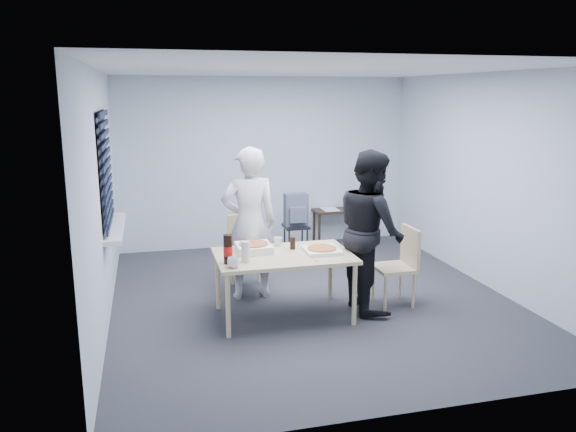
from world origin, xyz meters
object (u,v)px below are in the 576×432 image
object	(u,v)px
dining_table	(284,260)
side_table	(339,214)
mug_b	(278,241)
chair_far	(246,246)
stool	(296,232)
person_black	(370,230)
soda_bottle	(228,250)
backpack	(296,210)
chair_right	(401,260)
person_white	(250,224)
mug_a	(234,263)

from	to	relation	value
dining_table	side_table	xyz separation A→B (m)	(1.58, 2.73, -0.16)
dining_table	mug_b	xyz separation A→B (m)	(0.02, 0.35, 0.11)
chair_far	stool	xyz separation A→B (m)	(0.91, 1.05, -0.14)
person_black	soda_bottle	world-z (taller)	person_black
person_black	soda_bottle	size ratio (longest dim) A/B	6.02
backpack	soda_bottle	distance (m)	2.64
backpack	soda_bottle	bearing A→B (deg)	-131.83
chair_right	soda_bottle	world-z (taller)	soda_bottle
person_white	mug_b	xyz separation A→B (m)	(0.26, -0.33, -0.14)
person_white	person_black	bearing A→B (deg)	152.00
stool	chair_far	bearing A→B (deg)	-131.06
person_white	side_table	size ratio (longest dim) A/B	2.14
dining_table	backpack	xyz separation A→B (m)	(0.70, 2.10, 0.07)
person_black	mug_a	size ratio (longest dim) A/B	14.39
mug_b	soda_bottle	world-z (taller)	soda_bottle
chair_far	chair_right	size ratio (longest dim) A/B	1.00
chair_right	mug_b	distance (m)	1.41
chair_far	backpack	xyz separation A→B (m)	(0.91, 1.03, 0.20)
backpack	person_white	bearing A→B (deg)	-135.36
chair_right	dining_table	bearing A→B (deg)	-178.36
chair_far	soda_bottle	bearing A→B (deg)	-107.79
chair_far	mug_a	world-z (taller)	chair_far
person_white	mug_a	xyz separation A→B (m)	(-0.34, -1.01, -0.14)
side_table	mug_b	size ratio (longest dim) A/B	8.28
chair_right	mug_a	bearing A→B (deg)	-169.41
person_black	mug_a	xyz separation A→B (m)	(-1.57, -0.36, -0.14)
chair_far	soda_bottle	size ratio (longest dim) A/B	3.02
person_white	soda_bottle	xyz separation A→B (m)	(-0.38, -0.86, -0.05)
backpack	mug_a	world-z (taller)	backpack
chair_far	mug_a	distance (m)	1.46
stool	mug_b	world-z (taller)	mug_b
mug_b	side_table	bearing A→B (deg)	56.71
dining_table	mug_a	xyz separation A→B (m)	(-0.58, -0.33, 0.11)
person_white	mug_b	distance (m)	0.44
dining_table	soda_bottle	world-z (taller)	soda_bottle
chair_far	backpack	distance (m)	1.39
chair_right	mug_b	world-z (taller)	chair_right
chair_right	person_black	xyz separation A→B (m)	(-0.39, -0.01, 0.37)
chair_right	backpack	xyz separation A→B (m)	(-0.67, 2.06, 0.20)
chair_right	soda_bottle	distance (m)	2.02
chair_far	person_white	xyz separation A→B (m)	(-0.02, -0.38, 0.37)
backpack	mug_a	xyz separation A→B (m)	(-1.28, -2.43, 0.03)
person_black	stool	bearing A→B (deg)	7.79
dining_table	side_table	distance (m)	3.16
side_table	mug_b	bearing A→B (deg)	-123.29
stool	person_black	bearing A→B (deg)	-82.21
backpack	mug_b	distance (m)	1.88
side_table	backpack	xyz separation A→B (m)	(-0.88, -0.63, 0.24)
chair_far	stool	size ratio (longest dim) A/B	1.84
chair_right	stool	distance (m)	2.19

